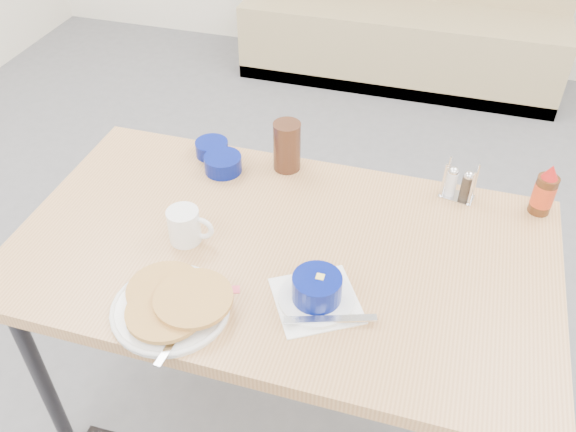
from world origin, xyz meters
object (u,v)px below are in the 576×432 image
(amber_tumbler, at_px, (287,146))
(condiment_caddy, at_px, (459,186))
(booth_bench, at_px, (404,20))
(creamer_bowl, at_px, (212,148))
(grits_setting, at_px, (317,292))
(syrup_bottle, at_px, (544,192))
(pancake_plate, at_px, (173,304))
(dining_table, at_px, (282,264))
(butter_bowl, at_px, (223,164))
(coffee_mug, at_px, (186,226))

(amber_tumbler, relative_size, condiment_caddy, 1.37)
(booth_bench, xyz_separation_m, amber_tumbler, (-0.09, -2.19, 0.49))
(booth_bench, distance_m, creamer_bowl, 2.26)
(grits_setting, distance_m, syrup_bottle, 0.71)
(pancake_plate, height_order, creamer_bowl, pancake_plate)
(dining_table, xyz_separation_m, butter_bowl, (-0.26, 0.27, 0.09))
(coffee_mug, xyz_separation_m, creamer_bowl, (-0.08, 0.38, -0.03))
(booth_bench, height_order, grits_setting, booth_bench)
(booth_bench, bearing_deg, syrup_bottle, -73.74)
(pancake_plate, height_order, coffee_mug, coffee_mug)
(coffee_mug, xyz_separation_m, condiment_caddy, (0.66, 0.38, -0.01))
(amber_tumbler, bearing_deg, grits_setting, -66.08)
(dining_table, relative_size, pancake_plate, 4.67)
(creamer_bowl, bearing_deg, condiment_caddy, 0.00)
(dining_table, xyz_separation_m, grits_setting, (0.13, -0.16, 0.10))
(creamer_bowl, xyz_separation_m, amber_tumbler, (0.24, 0.00, 0.05))
(pancake_plate, height_order, grits_setting, grits_setting)
(coffee_mug, bearing_deg, butter_bowl, 93.60)
(booth_bench, xyz_separation_m, creamer_bowl, (-0.33, -2.19, 0.43))
(booth_bench, bearing_deg, creamer_bowl, -98.51)
(dining_table, distance_m, butter_bowl, 0.39)
(syrup_bottle, bearing_deg, creamer_bowl, 180.00)
(amber_tumbler, bearing_deg, syrup_bottle, -0.00)
(butter_bowl, height_order, syrup_bottle, syrup_bottle)
(pancake_plate, bearing_deg, syrup_bottle, 36.87)
(creamer_bowl, bearing_deg, butter_bowl, -47.59)
(condiment_caddy, bearing_deg, grits_setting, -107.88)
(dining_table, bearing_deg, creamer_bowl, 133.99)
(coffee_mug, relative_size, amber_tumbler, 0.80)
(booth_bench, distance_m, condiment_caddy, 2.28)
(creamer_bowl, distance_m, amber_tumbler, 0.25)
(coffee_mug, relative_size, syrup_bottle, 0.79)
(booth_bench, relative_size, dining_table, 1.36)
(butter_bowl, relative_size, amber_tumbler, 0.73)
(grits_setting, distance_m, amber_tumbler, 0.54)
(creamer_bowl, distance_m, syrup_bottle, 0.97)
(dining_table, distance_m, creamer_bowl, 0.48)
(grits_setting, distance_m, creamer_bowl, 0.68)
(pancake_plate, xyz_separation_m, butter_bowl, (-0.09, 0.54, 0.00))
(creamer_bowl, xyz_separation_m, condiment_caddy, (0.75, 0.00, 0.02))
(coffee_mug, relative_size, grits_setting, 0.44)
(butter_bowl, bearing_deg, booth_bench, 83.33)
(creamer_bowl, height_order, condiment_caddy, condiment_caddy)
(booth_bench, xyz_separation_m, dining_table, (0.00, -2.53, 0.35))
(grits_setting, bearing_deg, coffee_mug, 163.46)
(grits_setting, height_order, butter_bowl, grits_setting)
(pancake_plate, relative_size, amber_tumbler, 1.95)
(amber_tumbler, height_order, condiment_caddy, amber_tumbler)
(booth_bench, xyz_separation_m, syrup_bottle, (0.64, -2.19, 0.48))
(grits_setting, xyz_separation_m, creamer_bowl, (-0.46, 0.50, -0.01))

